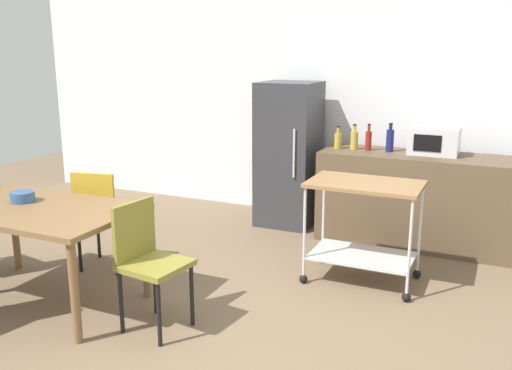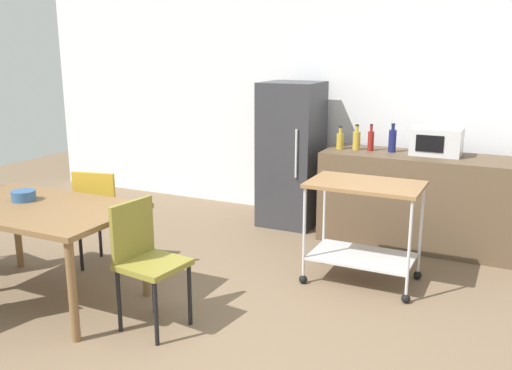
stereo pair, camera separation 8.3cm
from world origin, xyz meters
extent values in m
plane|color=brown|center=(0.00, 0.00, 0.00)|extent=(12.00, 12.00, 0.00)
cube|color=white|center=(0.00, 3.20, 1.45)|extent=(8.40, 0.12, 2.90)
cube|color=brown|center=(0.90, 2.60, 0.45)|extent=(2.00, 0.64, 0.90)
cube|color=brown|center=(-1.55, 0.08, 0.73)|extent=(1.50, 0.90, 0.04)
cylinder|color=brown|center=(-0.86, -0.31, 0.35)|extent=(0.06, 0.06, 0.71)
cylinder|color=brown|center=(-2.24, 0.47, 0.35)|extent=(0.06, 0.06, 0.71)
cylinder|color=brown|center=(-0.86, 0.47, 0.35)|extent=(0.06, 0.06, 0.71)
cube|color=olive|center=(-0.48, 0.07, 0.47)|extent=(0.45, 0.45, 0.04)
cube|color=olive|center=(-0.66, 0.09, 0.69)|extent=(0.08, 0.38, 0.40)
cylinder|color=black|center=(-0.34, -0.12, 0.23)|extent=(0.03, 0.03, 0.45)
cylinder|color=black|center=(-0.29, 0.22, 0.23)|extent=(0.03, 0.03, 0.45)
cylinder|color=black|center=(-0.68, -0.08, 0.23)|extent=(0.03, 0.03, 0.45)
cylinder|color=black|center=(-0.63, 0.26, 0.23)|extent=(0.03, 0.03, 0.45)
cube|color=gold|center=(-1.55, 0.84, 0.47)|extent=(0.48, 0.48, 0.04)
cube|color=gold|center=(-1.51, 0.67, 0.69)|extent=(0.38, 0.11, 0.40)
cylinder|color=black|center=(-1.42, 1.04, 0.23)|extent=(0.03, 0.03, 0.45)
cylinder|color=black|center=(-1.75, 0.97, 0.23)|extent=(0.03, 0.03, 0.45)
cylinder|color=black|center=(-1.35, 0.71, 0.23)|extent=(0.03, 0.03, 0.45)
cylinder|color=black|center=(-1.68, 0.64, 0.23)|extent=(0.03, 0.03, 0.45)
cube|color=#333338|center=(-0.55, 2.70, 0.78)|extent=(0.60, 0.60, 1.55)
cylinder|color=silver|center=(-0.37, 2.39, 0.85)|extent=(0.02, 0.02, 0.50)
cube|color=olive|center=(0.59, 1.47, 0.83)|extent=(0.90, 0.56, 0.03)
cube|color=silver|center=(0.59, 1.47, 0.22)|extent=(0.83, 0.52, 0.02)
cylinder|color=silver|center=(0.17, 1.22, 0.45)|extent=(0.02, 0.02, 0.76)
sphere|color=black|center=(0.17, 1.22, 0.04)|extent=(0.07, 0.07, 0.07)
cylinder|color=silver|center=(1.01, 1.22, 0.45)|extent=(0.02, 0.02, 0.76)
sphere|color=black|center=(1.01, 1.22, 0.04)|extent=(0.07, 0.07, 0.07)
cylinder|color=silver|center=(0.17, 1.72, 0.45)|extent=(0.02, 0.02, 0.76)
sphere|color=black|center=(0.17, 1.72, 0.04)|extent=(0.07, 0.07, 0.07)
cylinder|color=silver|center=(1.01, 1.72, 0.45)|extent=(0.02, 0.02, 0.76)
sphere|color=black|center=(1.01, 1.72, 0.04)|extent=(0.07, 0.07, 0.07)
cylinder|color=gold|center=(0.03, 2.57, 0.98)|extent=(0.07, 0.07, 0.16)
cylinder|color=gold|center=(0.03, 2.57, 1.09)|extent=(0.03, 0.03, 0.06)
cylinder|color=black|center=(0.03, 2.57, 1.13)|extent=(0.04, 0.04, 0.01)
cylinder|color=gold|center=(0.19, 2.60, 0.99)|extent=(0.08, 0.08, 0.18)
cylinder|color=gold|center=(0.19, 2.60, 1.11)|extent=(0.03, 0.03, 0.06)
cylinder|color=black|center=(0.19, 2.60, 1.15)|extent=(0.04, 0.04, 0.01)
cylinder|color=maroon|center=(0.33, 2.61, 1.00)|extent=(0.06, 0.06, 0.19)
cylinder|color=maroon|center=(0.33, 2.61, 1.12)|extent=(0.03, 0.03, 0.06)
cylinder|color=black|center=(0.33, 2.61, 1.16)|extent=(0.03, 0.03, 0.01)
cylinder|color=navy|center=(0.54, 2.63, 1.01)|extent=(0.07, 0.07, 0.22)
cylinder|color=navy|center=(0.54, 2.63, 1.14)|extent=(0.03, 0.03, 0.05)
cylinder|color=black|center=(0.54, 2.63, 1.18)|extent=(0.04, 0.04, 0.01)
cube|color=silver|center=(0.95, 2.68, 1.03)|extent=(0.46, 0.34, 0.26)
cube|color=black|center=(0.91, 2.51, 1.03)|extent=(0.25, 0.01, 0.16)
cylinder|color=#33598C|center=(-1.75, 0.15, 0.79)|extent=(0.18, 0.18, 0.08)
camera|label=1|loc=(1.61, -2.86, 1.91)|focal=39.15mm
camera|label=2|loc=(1.68, -2.82, 1.91)|focal=39.15mm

